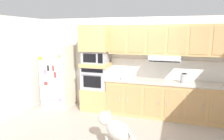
% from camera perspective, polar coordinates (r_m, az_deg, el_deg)
% --- Properties ---
extents(ground_plane, '(9.60, 9.60, 0.00)m').
position_cam_1_polar(ground_plane, '(4.97, 2.88, -14.76)').
color(ground_plane, '#9E9389').
extents(back_kitchen_wall, '(6.20, 0.12, 2.50)m').
position_cam_1_polar(back_kitchen_wall, '(5.65, 5.82, 1.57)').
color(back_kitchen_wall, silver).
rests_on(back_kitchen_wall, ground).
extents(side_panel_left, '(0.12, 7.10, 2.50)m').
position_cam_1_polar(side_panel_left, '(5.92, -24.26, 1.11)').
color(side_panel_left, silver).
rests_on(side_panel_left, ground).
extents(refrigerator, '(0.76, 0.73, 1.76)m').
position_cam_1_polar(refrigerator, '(6.09, -14.73, -1.60)').
color(refrigerator, silver).
rests_on(refrigerator, ground).
extents(oven_base_cabinet, '(0.74, 0.62, 0.60)m').
position_cam_1_polar(oven_base_cabinet, '(5.79, -4.31, -7.84)').
color(oven_base_cabinet, tan).
rests_on(oven_base_cabinet, ground).
extents(built_in_oven, '(0.70, 0.62, 0.60)m').
position_cam_1_polar(built_in_oven, '(5.63, -4.41, -2.04)').
color(built_in_oven, '#A8AAAF').
rests_on(built_in_oven, oven_base_cabinet).
extents(appliance_mid_shelf, '(0.74, 0.62, 0.10)m').
position_cam_1_polar(appliance_mid_shelf, '(5.57, -4.45, 1.48)').
color(appliance_mid_shelf, tan).
rests_on(appliance_mid_shelf, built_in_oven).
extents(microwave, '(0.64, 0.54, 0.32)m').
position_cam_1_polar(microwave, '(5.54, -4.49, 3.62)').
color(microwave, '#A8AAAF').
rests_on(microwave, appliance_mid_shelf).
extents(appliance_upper_cabinet, '(0.74, 0.62, 0.68)m').
position_cam_1_polar(appliance_upper_cabinet, '(5.51, -4.55, 8.80)').
color(appliance_upper_cabinet, tan).
rests_on(appliance_upper_cabinet, microwave).
extents(lower_cabinet_run, '(2.89, 0.63, 0.88)m').
position_cam_1_polar(lower_cabinet_run, '(5.38, 14.15, -8.03)').
color(lower_cabinet_run, tan).
rests_on(lower_cabinet_run, ground).
extents(countertop_slab, '(2.93, 0.64, 0.04)m').
position_cam_1_polar(countertop_slab, '(5.26, 14.38, -3.25)').
color(countertop_slab, '#BCB2A3').
rests_on(countertop_slab, lower_cabinet_run).
extents(backsplash_panel, '(2.93, 0.02, 0.50)m').
position_cam_1_polar(backsplash_panel, '(5.48, 14.67, 0.18)').
color(backsplash_panel, silver).
rests_on(backsplash_panel, countertop_slab).
extents(upper_cabinet_with_hood, '(2.89, 0.48, 0.88)m').
position_cam_1_polar(upper_cabinet_with_hood, '(5.24, 14.93, 7.76)').
color(upper_cabinet_with_hood, tan).
rests_on(upper_cabinet_with_hood, backsplash_panel).
extents(screwdriver, '(0.15, 0.14, 0.03)m').
position_cam_1_polar(screwdriver, '(5.31, 2.53, -2.41)').
color(screwdriver, blue).
rests_on(screwdriver, countertop_slab).
extents(electric_kettle, '(0.17, 0.17, 0.24)m').
position_cam_1_polar(electric_kettle, '(5.18, 19.35, -2.21)').
color(electric_kettle, '#A8AAAF').
rests_on(electric_kettle, countertop_slab).
extents(dog, '(0.88, 0.66, 0.70)m').
position_cam_1_polar(dog, '(3.72, 0.77, -15.92)').
color(dog, beige).
rests_on(dog, ground).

